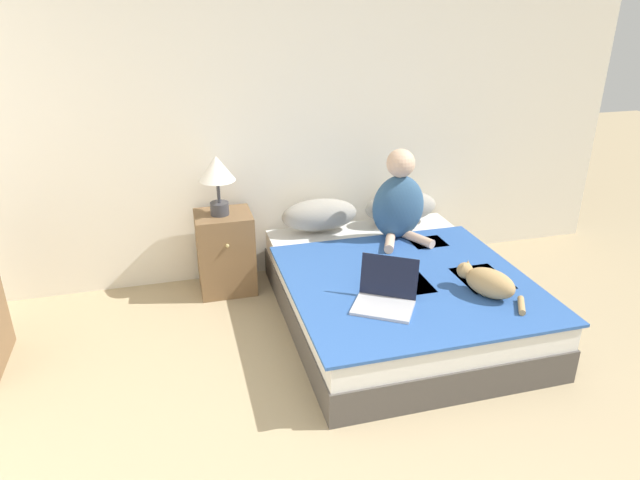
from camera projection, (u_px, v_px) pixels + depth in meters
wall_back at (287, 117)px, 4.35m from camera, size 5.66×0.05×2.55m
bed at (397, 295)px, 4.00m from camera, size 1.58×1.92×0.41m
pillow_near at (319, 215)px, 4.50m from camera, size 0.61×0.27×0.26m
pillow_far at (401, 207)px, 4.66m from camera, size 0.61×0.27×0.26m
person_sitting at (399, 202)px, 4.29m from camera, size 0.41×0.40×0.70m
cat_tabby at (488, 282)px, 3.55m from camera, size 0.33×0.49×0.18m
laptop_open at (385, 296)px, 3.45m from camera, size 0.47×0.46×0.27m
nightstand at (226, 252)px, 4.38m from camera, size 0.42×0.39×0.63m
table_lamp at (217, 174)px, 4.11m from camera, size 0.26×0.26×0.45m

